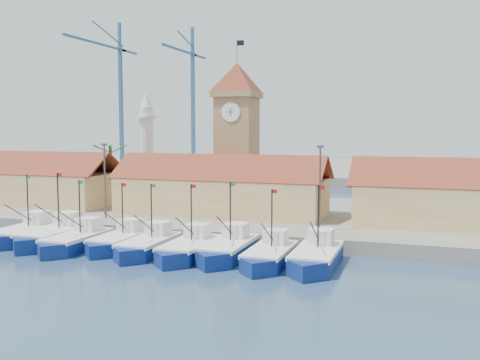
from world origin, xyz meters
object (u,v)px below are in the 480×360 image
(boat_4, at_px, (148,247))
(clock_tower, at_px, (237,131))
(boat_0, at_px, (23,235))
(minaret, at_px, (147,146))

(boat_4, bearing_deg, clock_tower, 87.26)
(boat_4, xyz_separation_m, clock_tower, (1.13, 23.59, 11.21))
(boat_4, relative_size, clock_tower, 0.42)
(boat_0, height_order, clock_tower, clock_tower)
(boat_0, distance_m, minaret, 26.41)
(boat_0, relative_size, minaret, 0.62)
(boat_0, relative_size, clock_tower, 0.45)
(boat_4, relative_size, minaret, 0.59)
(boat_0, distance_m, boat_4, 15.63)
(minaret, bearing_deg, boat_0, -94.02)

